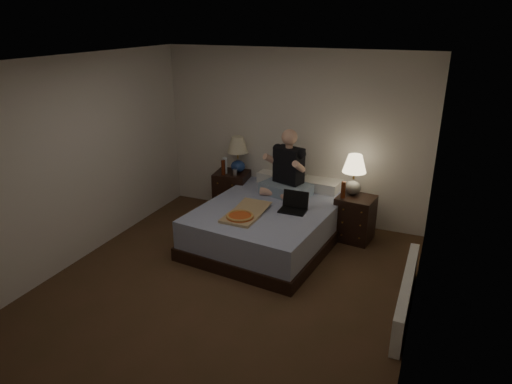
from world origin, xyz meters
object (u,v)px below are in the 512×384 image
at_px(lamp_right, 354,175).
at_px(soda_can, 235,172).
at_px(bed, 270,223).
at_px(lamp_left, 238,155).
at_px(nightstand_left, 232,192).
at_px(pizza_box, 240,217).
at_px(laptop, 293,203).
at_px(beer_bottle_right, 343,190).
at_px(beer_bottle_left, 223,167).
at_px(water_bottle, 225,166).
at_px(nightstand_right, 355,218).
at_px(person, 287,163).
at_px(radiator, 406,294).

bearing_deg(lamp_right, soda_can, 179.78).
bearing_deg(bed, lamp_left, 143.93).
height_order(bed, lamp_right, lamp_right).
relative_size(nightstand_left, lamp_right, 1.16).
bearing_deg(pizza_box, laptop, 45.36).
xyz_separation_m(lamp_left, soda_can, (0.03, -0.16, -0.23)).
relative_size(lamp_right, beer_bottle_right, 2.43).
relative_size(beer_bottle_left, beer_bottle_right, 1.00).
distance_m(water_bottle, soda_can, 0.20).
distance_m(lamp_left, beer_bottle_right, 1.76).
height_order(beer_bottle_left, beer_bottle_right, beer_bottle_left).
distance_m(nightstand_left, beer_bottle_right, 1.87).
relative_size(nightstand_right, beer_bottle_right, 2.72).
bearing_deg(lamp_left, soda_can, -80.77).
height_order(bed, beer_bottle_left, beer_bottle_left).
height_order(lamp_left, soda_can, lamp_left).
distance_m(nightstand_right, beer_bottle_left, 2.09).
bearing_deg(pizza_box, soda_can, 119.42).
height_order(beer_bottle_right, person, person).
distance_m(laptop, pizza_box, 0.73).
xyz_separation_m(nightstand_left, pizza_box, (0.75, -1.31, 0.25)).
relative_size(nightstand_right, pizza_box, 0.82).
xyz_separation_m(nightstand_right, water_bottle, (-2.04, 0.13, 0.46)).
height_order(bed, lamp_left, lamp_left).
xyz_separation_m(bed, beer_bottle_left, (-0.99, 0.57, 0.50)).
bearing_deg(lamp_right, laptop, -131.91).
bearing_deg(person, beer_bottle_left, -169.10).
bearing_deg(beer_bottle_right, water_bottle, 173.09).
bearing_deg(water_bottle, soda_can, -10.90).
xyz_separation_m(water_bottle, laptop, (1.34, -0.74, -0.12)).
bearing_deg(radiator, nightstand_right, 120.23).
height_order(water_bottle, laptop, water_bottle).
height_order(lamp_right, soda_can, lamp_right).
relative_size(nightstand_right, beer_bottle_left, 2.72).
bearing_deg(lamp_right, water_bottle, 178.77).
height_order(pizza_box, radiator, pizza_box).
bearing_deg(lamp_left, lamp_right, -5.36).
bearing_deg(radiator, water_bottle, 151.39).
distance_m(lamp_right, laptop, 0.96).
relative_size(bed, laptop, 6.32).
bearing_deg(person, beer_bottle_right, 14.51).
bearing_deg(lamp_right, nightstand_left, 176.41).
distance_m(person, radiator, 2.43).
height_order(nightstand_right, lamp_right, lamp_right).
bearing_deg(water_bottle, nightstand_right, -3.70).
height_order(bed, person, person).
height_order(beer_bottle_right, radiator, beer_bottle_right).
xyz_separation_m(bed, soda_can, (-0.81, 0.60, 0.43)).
bearing_deg(radiator, person, 142.82).
relative_size(lamp_left, beer_bottle_right, 2.43).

